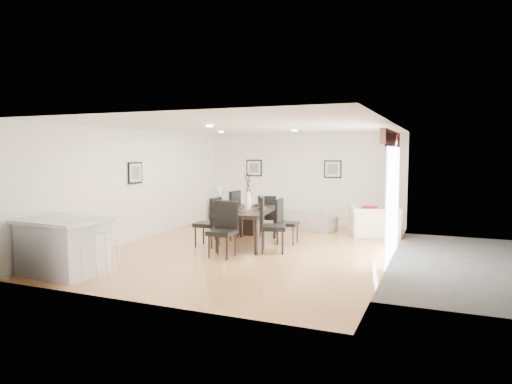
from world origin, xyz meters
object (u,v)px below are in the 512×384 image
at_px(sofa, 302,219).
at_px(dining_table, 248,213).
at_px(dining_chair_efar, 284,219).
at_px(bar_stool, 107,237).
at_px(dining_chair_head, 224,226).
at_px(coffee_table, 236,225).
at_px(dining_chair_enear, 268,221).
at_px(side_table, 220,210).
at_px(dining_chair_wfar, 230,212).
at_px(dining_chair_foot, 268,213).
at_px(kitchen_island, 63,246).
at_px(dining_chair_wnear, 211,219).
at_px(armchair, 375,222).

xyz_separation_m(sofa, dining_table, (-0.50, -2.64, 0.47)).
relative_size(dining_chair_efar, bar_stool, 1.23).
bearing_deg(dining_chair_head, bar_stool, -114.53).
bearing_deg(coffee_table, dining_chair_enear, -58.36).
bearing_deg(side_table, dining_chair_wfar, -58.54).
relative_size(dining_chair_foot, side_table, 1.71).
relative_size(dining_table, kitchen_island, 1.44).
bearing_deg(dining_chair_efar, sofa, 3.36).
xyz_separation_m(kitchen_island, bar_stool, (0.98, 0.00, 0.24)).
bearing_deg(dining_chair_wnear, dining_chair_enear, 86.67).
height_order(sofa, dining_chair_foot, dining_chair_foot).
distance_m(dining_table, bar_stool, 3.69).
distance_m(dining_table, dining_chair_foot, 1.25).
relative_size(dining_chair_wnear, coffee_table, 1.04).
xyz_separation_m(dining_table, side_table, (-2.43, 3.34, -0.44)).
xyz_separation_m(dining_table, dining_chair_wfar, (-0.69, 0.50, -0.07)).
distance_m(sofa, dining_chair_wfar, 2.48).
distance_m(dining_chair_efar, coffee_table, 1.86).
distance_m(side_table, bar_stool, 7.04).
relative_size(dining_table, dining_chair_foot, 2.02).
height_order(side_table, bar_stool, bar_stool).
bearing_deg(kitchen_island, dining_chair_head, 51.89).
height_order(dining_chair_wfar, kitchen_island, dining_chair_wfar).
bearing_deg(dining_chair_efar, dining_chair_head, 155.63).
height_order(dining_chair_enear, kitchen_island, dining_chair_enear).
height_order(dining_chair_enear, dining_chair_efar, dining_chair_enear).
distance_m(dining_chair_wnear, dining_chair_efar, 1.72).
xyz_separation_m(dining_table, bar_stool, (-1.03, -3.55, -0.01)).
xyz_separation_m(dining_chair_head, coffee_table, (-0.92, 2.55, -0.42)).
height_order(dining_chair_wfar, side_table, dining_chair_wfar).
distance_m(dining_chair_enear, dining_chair_foot, 1.90).
bearing_deg(kitchen_island, bar_stool, 2.75).
bearing_deg(dining_chair_wnear, side_table, -157.54).
bearing_deg(kitchen_island, dining_chair_wnear, 69.56).
bearing_deg(dining_chair_efar, coffee_table, 61.09).
height_order(dining_chair_foot, kitchen_island, dining_chair_foot).
height_order(dining_chair_head, kitchen_island, dining_chair_head).
bearing_deg(dining_table, coffee_table, 116.94).
xyz_separation_m(armchair, dining_chair_wfar, (-3.26, -1.66, 0.28)).
bearing_deg(dining_table, dining_chair_wfar, 136.24).
bearing_deg(dining_chair_foot, dining_chair_wfar, 35.84).
xyz_separation_m(dining_chair_efar, dining_chair_foot, (-0.69, 0.74, -0.01)).
distance_m(dining_chair_wfar, dining_chair_head, 1.86).
height_order(side_table, kitchen_island, kitchen_island).
bearing_deg(armchair, dining_chair_head, 34.61).
xyz_separation_m(sofa, dining_chair_wfar, (-1.19, -2.14, 0.40)).
height_order(dining_chair_wnear, bar_stool, dining_chair_wnear).
xyz_separation_m(dining_chair_enear, side_table, (-3.13, 3.87, -0.36)).
distance_m(dining_chair_head, coffee_table, 2.74).
distance_m(dining_chair_enear, dining_chair_efar, 1.03).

